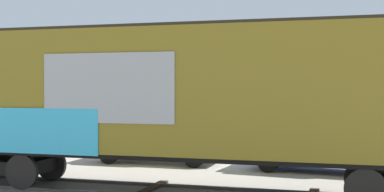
% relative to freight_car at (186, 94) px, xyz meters
% --- Properties ---
extents(freight_car, '(14.97, 3.52, 4.30)m').
position_rel_freight_car_xyz_m(freight_car, '(0.00, 0.00, 0.00)').
color(freight_car, olive).
rests_on(freight_car, ground_plane).
extents(hillside, '(114.52, 36.45, 12.77)m').
position_rel_freight_car_xyz_m(hillside, '(-0.06, 74.10, 1.58)').
color(hillside, slate).
rests_on(hillside, ground_plane).
extents(parked_car_white, '(4.60, 1.97, 1.72)m').
position_rel_freight_car_xyz_m(parked_car_white, '(-2.76, 4.94, -1.65)').
color(parked_car_white, silver).
rests_on(parked_car_white, ground_plane).
extents(parked_car_blue, '(4.84, 2.22, 1.80)m').
position_rel_freight_car_xyz_m(parked_car_blue, '(2.98, 4.62, -1.59)').
color(parked_car_blue, navy).
rests_on(parked_car_blue, ground_plane).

